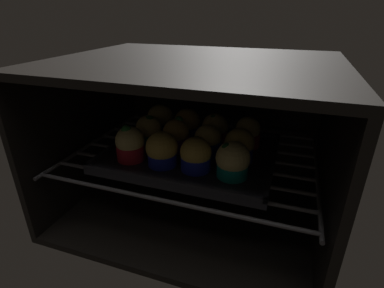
{
  "coord_description": "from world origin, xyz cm",
  "views": [
    {
      "loc": [
        19.7,
        -36.35,
        44.86
      ],
      "look_at": [
        0.0,
        20.29,
        17.19
      ],
      "focal_mm": 27.39,
      "sensor_mm": 36.0,
      "label": 1
    }
  ],
  "objects_px": {
    "baking_tray": "(192,154)",
    "muffin_row2_col0": "(160,120)",
    "muffin_row1_col2": "(208,141)",
    "muffin_row2_col3": "(247,133)",
    "muffin_row2_col1": "(187,125)",
    "muffin_row0_col0": "(130,144)",
    "muffin_row0_col1": "(162,150)",
    "muffin_row1_col0": "(149,132)",
    "muffin_row1_col3": "(239,146)",
    "muffin_row1_col1": "(176,136)",
    "muffin_row0_col2": "(196,155)",
    "muffin_row0_col3": "(233,161)",
    "muffin_row2_col2": "(215,129)"
  },
  "relations": [
    {
      "from": "muffin_row0_col0",
      "to": "muffin_row0_col2",
      "type": "bearing_deg",
      "value": 1.19
    },
    {
      "from": "muffin_row0_col3",
      "to": "muffin_row2_col2",
      "type": "height_order",
      "value": "same"
    },
    {
      "from": "baking_tray",
      "to": "muffin_row1_col2",
      "type": "bearing_deg",
      "value": 2.74
    },
    {
      "from": "muffin_row1_col1",
      "to": "muffin_row2_col0",
      "type": "xyz_separation_m",
      "value": [
        -0.07,
        0.07,
        0.0
      ]
    },
    {
      "from": "muffin_row0_col0",
      "to": "muffin_row0_col3",
      "type": "relative_size",
      "value": 1.1
    },
    {
      "from": "muffin_row1_col2",
      "to": "muffin_row2_col3",
      "type": "distance_m",
      "value": 0.11
    },
    {
      "from": "muffin_row0_col0",
      "to": "muffin_row2_col3",
      "type": "distance_m",
      "value": 0.27
    },
    {
      "from": "muffin_row2_col3",
      "to": "baking_tray",
      "type": "bearing_deg",
      "value": -146.41
    },
    {
      "from": "baking_tray",
      "to": "muffin_row1_col2",
      "type": "relative_size",
      "value": 5.28
    },
    {
      "from": "muffin_row0_col0",
      "to": "muffin_row1_col1",
      "type": "bearing_deg",
      "value": 45.8
    },
    {
      "from": "muffin_row1_col1",
      "to": "baking_tray",
      "type": "bearing_deg",
      "value": -2.06
    },
    {
      "from": "muffin_row1_col0",
      "to": "muffin_row2_col0",
      "type": "distance_m",
      "value": 0.08
    },
    {
      "from": "baking_tray",
      "to": "muffin_row1_col0",
      "type": "xyz_separation_m",
      "value": [
        -0.11,
        -0.0,
        0.04
      ]
    },
    {
      "from": "muffin_row0_col3",
      "to": "muffin_row2_col1",
      "type": "height_order",
      "value": "muffin_row2_col1"
    },
    {
      "from": "muffin_row0_col1",
      "to": "muffin_row2_col3",
      "type": "relative_size",
      "value": 1.01
    },
    {
      "from": "muffin_row2_col1",
      "to": "baking_tray",
      "type": "bearing_deg",
      "value": -62.31
    },
    {
      "from": "muffin_row2_col1",
      "to": "muffin_row0_col3",
      "type": "bearing_deg",
      "value": -45.01
    },
    {
      "from": "muffin_row1_col2",
      "to": "muffin_row2_col3",
      "type": "height_order",
      "value": "muffin_row2_col3"
    },
    {
      "from": "muffin_row1_col1",
      "to": "muffin_row1_col3",
      "type": "height_order",
      "value": "muffin_row1_col1"
    },
    {
      "from": "muffin_row1_col3",
      "to": "muffin_row2_col1",
      "type": "height_order",
      "value": "muffin_row2_col1"
    },
    {
      "from": "muffin_row2_col1",
      "to": "muffin_row0_col1",
      "type": "bearing_deg",
      "value": -90.68
    },
    {
      "from": "muffin_row0_col1",
      "to": "muffin_row2_col1",
      "type": "height_order",
      "value": "muffin_row2_col1"
    },
    {
      "from": "muffin_row2_col1",
      "to": "muffin_row1_col3",
      "type": "bearing_deg",
      "value": -27.46
    },
    {
      "from": "muffin_row2_col0",
      "to": "muffin_row2_col1",
      "type": "height_order",
      "value": "muffin_row2_col0"
    },
    {
      "from": "muffin_row0_col0",
      "to": "muffin_row1_col3",
      "type": "xyz_separation_m",
      "value": [
        0.22,
        0.07,
        -0.0
      ]
    },
    {
      "from": "muffin_row1_col2",
      "to": "muffin_row0_col0",
      "type": "bearing_deg",
      "value": -152.77
    },
    {
      "from": "muffin_row2_col3",
      "to": "muffin_row1_col0",
      "type": "bearing_deg",
      "value": -161.2
    },
    {
      "from": "muffin_row1_col3",
      "to": "muffin_row0_col0",
      "type": "bearing_deg",
      "value": -162.09
    },
    {
      "from": "muffin_row1_col1",
      "to": "muffin_row1_col2",
      "type": "bearing_deg",
      "value": 0.25
    },
    {
      "from": "muffin_row2_col2",
      "to": "muffin_row1_col1",
      "type": "bearing_deg",
      "value": -136.76
    },
    {
      "from": "muffin_row1_col2",
      "to": "muffin_row2_col2",
      "type": "xyz_separation_m",
      "value": [
        -0.0,
        0.07,
        0.0
      ]
    },
    {
      "from": "muffin_row1_col3",
      "to": "muffin_row2_col2",
      "type": "height_order",
      "value": "same"
    },
    {
      "from": "muffin_row1_col0",
      "to": "muffin_row2_col2",
      "type": "relative_size",
      "value": 1.06
    },
    {
      "from": "baking_tray",
      "to": "muffin_row1_col0",
      "type": "height_order",
      "value": "muffin_row1_col0"
    },
    {
      "from": "muffin_row0_col0",
      "to": "muffin_row0_col1",
      "type": "bearing_deg",
      "value": -0.34
    },
    {
      "from": "muffin_row0_col3",
      "to": "muffin_row1_col1",
      "type": "distance_m",
      "value": 0.17
    },
    {
      "from": "muffin_row1_col3",
      "to": "baking_tray",
      "type": "bearing_deg",
      "value": 177.92
    },
    {
      "from": "muffin_row0_col1",
      "to": "muffin_row0_col2",
      "type": "height_order",
      "value": "muffin_row0_col1"
    },
    {
      "from": "muffin_row0_col2",
      "to": "muffin_row2_col2",
      "type": "bearing_deg",
      "value": 89.72
    },
    {
      "from": "baking_tray",
      "to": "muffin_row2_col3",
      "type": "distance_m",
      "value": 0.14
    },
    {
      "from": "muffin_row0_col1",
      "to": "muffin_row0_col3",
      "type": "distance_m",
      "value": 0.15
    },
    {
      "from": "muffin_row0_col0",
      "to": "muffin_row0_col1",
      "type": "relative_size",
      "value": 1.09
    },
    {
      "from": "muffin_row1_col2",
      "to": "muffin_row2_col1",
      "type": "height_order",
      "value": "muffin_row2_col1"
    },
    {
      "from": "muffin_row0_col2",
      "to": "muffin_row0_col3",
      "type": "xyz_separation_m",
      "value": [
        0.07,
        -0.0,
        0.0
      ]
    },
    {
      "from": "muffin_row2_col2",
      "to": "muffin_row1_col3",
      "type": "bearing_deg",
      "value": -45.15
    },
    {
      "from": "muffin_row0_col0",
      "to": "muffin_row0_col3",
      "type": "height_order",
      "value": "muffin_row0_col0"
    },
    {
      "from": "muffin_row0_col3",
      "to": "muffin_row1_col0",
      "type": "distance_m",
      "value": 0.23
    },
    {
      "from": "muffin_row0_col3",
      "to": "muffin_row2_col0",
      "type": "height_order",
      "value": "muffin_row2_col0"
    },
    {
      "from": "muffin_row0_col3",
      "to": "muffin_row1_col1",
      "type": "bearing_deg",
      "value": 152.78
    },
    {
      "from": "baking_tray",
      "to": "muffin_row2_col0",
      "type": "xyz_separation_m",
      "value": [
        -0.11,
        0.07,
        0.04
      ]
    }
  ]
}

